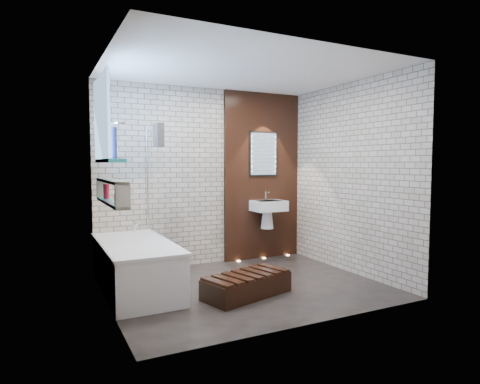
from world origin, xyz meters
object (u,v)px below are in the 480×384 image
bath_screen (155,181)px  bathtub (136,266)px  led_mirror (263,154)px  walnut_step (247,286)px  washbasin (268,210)px

bath_screen → bathtub: bearing=-128.9°
led_mirror → walnut_step: size_ratio=0.68×
washbasin → bathtub: bearing=-164.0°
bath_screen → led_mirror: size_ratio=2.00×
led_mirror → walnut_step: (-1.09, -1.53, -1.54)m
bath_screen → walnut_step: bearing=-58.4°
washbasin → led_mirror: led_mirror is taller
led_mirror → bathtub: bearing=-160.2°
bath_screen → washbasin: bearing=5.8°
bathtub → bath_screen: 1.14m
bathtub → washbasin: 2.32m
walnut_step → washbasin: bearing=51.6°
bathtub → washbasin: bearing=16.0°
led_mirror → walnut_step: bearing=-125.4°
walnut_step → led_mirror: bearing=54.6°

